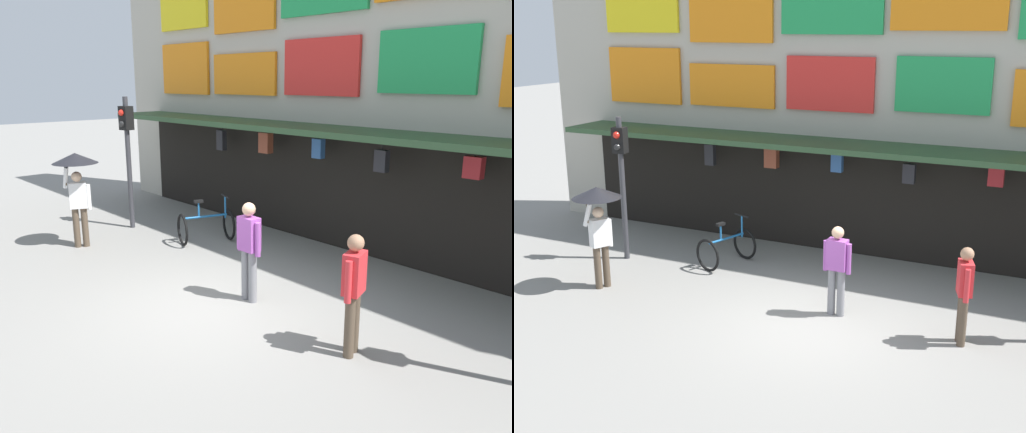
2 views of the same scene
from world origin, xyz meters
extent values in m
plane|color=gray|center=(0.00, 0.00, 0.00)|extent=(80.00, 80.00, 0.00)
cube|color=#B2AD9E|center=(0.00, 4.60, 4.00)|extent=(18.00, 1.20, 8.00)
cube|color=#2D4C2D|center=(0.00, 3.30, 2.60)|extent=(15.30, 1.40, 0.12)
cube|color=yellow|center=(-6.15, 3.95, 5.46)|extent=(2.09, 0.08, 1.10)
cube|color=orange|center=(-3.69, 3.95, 5.37)|extent=(2.16, 0.08, 1.36)
cube|color=green|center=(-1.23, 3.95, 5.43)|extent=(2.31, 0.08, 1.06)
cube|color=orange|center=(1.23, 3.95, 5.51)|extent=(2.31, 0.08, 1.06)
cube|color=orange|center=(-6.15, 3.95, 3.87)|extent=(2.09, 0.08, 1.36)
cube|color=orange|center=(-3.69, 3.95, 3.71)|extent=(2.25, 0.08, 0.99)
cube|color=red|center=(-1.23, 3.95, 3.84)|extent=(2.04, 0.08, 1.19)
cube|color=green|center=(1.23, 3.95, 3.90)|extent=(1.95, 0.08, 1.14)
cylinder|color=black|center=(-4.06, 3.52, 2.45)|extent=(0.02, 0.02, 0.18)
cube|color=#232328|center=(-4.06, 3.52, 2.11)|extent=(0.24, 0.14, 0.50)
cylinder|color=black|center=(-2.43, 3.51, 2.47)|extent=(0.02, 0.02, 0.13)
cube|color=brown|center=(-2.43, 3.51, 2.18)|extent=(0.31, 0.18, 0.46)
cylinder|color=black|center=(-0.85, 3.52, 2.47)|extent=(0.02, 0.02, 0.15)
cube|color=#2D5693|center=(-0.85, 3.52, 2.19)|extent=(0.25, 0.15, 0.40)
cylinder|color=black|center=(0.76, 3.45, 2.43)|extent=(0.02, 0.02, 0.22)
cube|color=#232328|center=(0.76, 3.45, 2.12)|extent=(0.25, 0.15, 0.41)
cylinder|color=black|center=(2.48, 3.54, 2.46)|extent=(0.02, 0.02, 0.17)
cube|color=maroon|center=(2.48, 3.54, 2.19)|extent=(0.30, 0.18, 0.36)
cube|color=black|center=(0.00, 3.98, 1.25)|extent=(15.30, 0.04, 2.50)
cylinder|color=#38383D|center=(-5.09, 1.45, 1.60)|extent=(0.12, 0.12, 3.20)
cube|color=black|center=(-5.09, 1.45, 2.70)|extent=(0.32, 0.28, 0.56)
sphere|color=red|center=(-5.06, 1.32, 2.83)|extent=(0.15, 0.15, 0.15)
sphere|color=black|center=(-5.06, 1.32, 2.57)|extent=(0.15, 0.15, 0.15)
torus|color=black|center=(-2.65, 2.56, 0.36)|extent=(0.70, 0.29, 0.72)
torus|color=black|center=(-3.00, 1.52, 0.36)|extent=(0.70, 0.29, 0.72)
cylinder|color=#1E66A8|center=(-2.83, 2.04, 0.61)|extent=(0.36, 0.95, 0.05)
cylinder|color=#1E66A8|center=(-2.88, 1.88, 0.78)|extent=(0.04, 0.04, 0.35)
cube|color=black|center=(-2.88, 1.88, 0.97)|extent=(0.16, 0.22, 0.06)
cylinder|color=#1E66A8|center=(-2.68, 2.48, 0.78)|extent=(0.04, 0.04, 0.50)
cylinder|color=black|center=(-2.68, 2.48, 1.03)|extent=(0.43, 0.17, 0.04)
cylinder|color=gray|center=(0.15, 0.59, 0.44)|extent=(0.14, 0.14, 0.88)
cylinder|color=gray|center=(0.33, 0.59, 0.44)|extent=(0.14, 0.14, 0.88)
cube|color=#9E4CA8|center=(0.24, 0.59, 1.16)|extent=(0.37, 0.23, 0.56)
sphere|color=tan|center=(0.24, 0.59, 1.57)|extent=(0.22, 0.22, 0.22)
cylinder|color=#9E4CA8|center=(0.02, 0.60, 1.11)|extent=(0.09, 0.09, 0.56)
cylinder|color=#9E4CA8|center=(0.46, 0.58, 1.11)|extent=(0.09, 0.09, 0.56)
cylinder|color=brown|center=(2.53, 0.31, 0.44)|extent=(0.14, 0.14, 0.88)
cylinder|color=brown|center=(2.47, 0.48, 0.44)|extent=(0.14, 0.14, 0.88)
cube|color=red|center=(2.50, 0.40, 1.16)|extent=(0.32, 0.41, 0.56)
sphere|color=#A87A5B|center=(2.50, 0.40, 1.57)|extent=(0.22, 0.22, 0.22)
cylinder|color=red|center=(2.57, 0.19, 1.11)|extent=(0.09, 0.09, 0.56)
cylinder|color=red|center=(2.43, 0.61, 1.11)|extent=(0.09, 0.09, 0.56)
cylinder|color=brown|center=(-4.41, -0.09, 0.44)|extent=(0.14, 0.14, 0.88)
cylinder|color=brown|center=(-4.49, -0.26, 0.44)|extent=(0.14, 0.14, 0.88)
cube|color=white|center=(-4.45, -0.18, 1.16)|extent=(0.35, 0.42, 0.56)
sphere|color=beige|center=(-4.45, -0.18, 1.57)|extent=(0.22, 0.22, 0.22)
cylinder|color=white|center=(-4.35, 0.02, 1.11)|extent=(0.09, 0.09, 0.56)
cylinder|color=white|center=(-4.54, -0.37, 1.56)|extent=(0.23, 0.09, 0.48)
cylinder|color=#4C3823|center=(-4.54, -0.37, 1.67)|extent=(0.02, 0.02, 0.55)
cone|color=black|center=(-4.45, -0.18, 1.97)|extent=(0.96, 0.96, 0.22)
camera|label=1|loc=(6.35, -4.88, 3.58)|focal=36.96mm
camera|label=2|loc=(3.96, -10.04, 5.10)|focal=46.75mm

